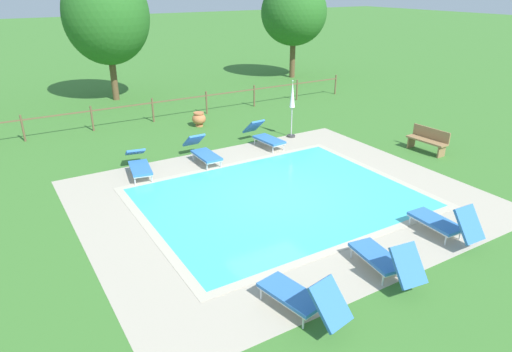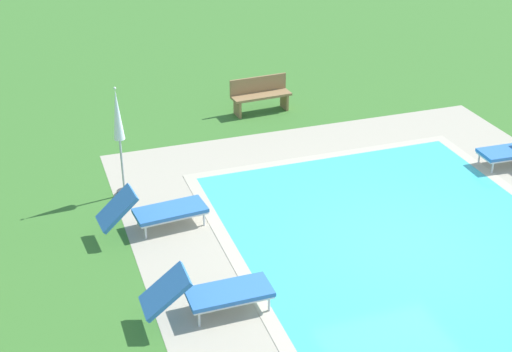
# 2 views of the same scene
# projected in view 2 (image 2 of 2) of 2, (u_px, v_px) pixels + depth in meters

# --- Properties ---
(ground_plane) EXTENTS (160.00, 160.00, 0.00)m
(ground_plane) POSITION_uv_depth(u_px,v_px,m) (409.00, 247.00, 12.69)
(ground_plane) COLOR #3D752D
(pool_deck_paving) EXTENTS (10.86, 9.21, 0.01)m
(pool_deck_paving) POSITION_uv_depth(u_px,v_px,m) (409.00, 247.00, 12.69)
(pool_deck_paving) COLOR #B2A893
(pool_deck_paving) RESTS_ON ground
(swimming_pool_water) EXTENTS (7.38, 5.74, 0.01)m
(swimming_pool_water) POSITION_uv_depth(u_px,v_px,m) (409.00, 247.00, 12.69)
(swimming_pool_water) COLOR #42CCD6
(swimming_pool_water) RESTS_ON ground
(pool_coping_rim) EXTENTS (7.86, 6.22, 0.01)m
(pool_coping_rim) POSITION_uv_depth(u_px,v_px,m) (409.00, 247.00, 12.68)
(pool_coping_rim) COLOR #C0B59F
(pool_coping_rim) RESTS_ON ground
(sun_lounger_north_near_steps) EXTENTS (0.61, 1.99, 0.85)m
(sun_lounger_north_near_steps) POSITION_uv_depth(u_px,v_px,m) (211.00, 293.00, 10.89)
(sun_lounger_north_near_steps) COLOR #3370BC
(sun_lounger_north_near_steps) RESTS_ON ground
(sun_lounger_north_far) EXTENTS (0.78, 2.01, 0.89)m
(sun_lounger_north_far) POSITION_uv_depth(u_px,v_px,m) (155.00, 211.00, 13.06)
(sun_lounger_north_far) COLOR #3370BC
(sun_lounger_north_far) RESTS_ON ground
(patio_umbrella_closed_row_west) EXTENTS (0.32, 0.32, 2.26)m
(patio_umbrella_closed_row_west) POSITION_uv_depth(u_px,v_px,m) (119.00, 129.00, 13.72)
(patio_umbrella_closed_row_west) COLOR #383838
(patio_umbrella_closed_row_west) RESTS_ON ground
(wooden_bench_lawn_side) EXTENTS (0.55, 1.53, 0.87)m
(wooden_bench_lawn_side) POSITION_uv_depth(u_px,v_px,m) (260.00, 94.00, 18.01)
(wooden_bench_lawn_side) COLOR #937047
(wooden_bench_lawn_side) RESTS_ON ground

